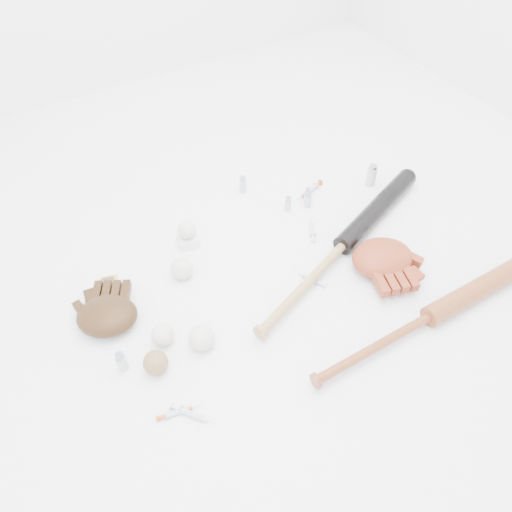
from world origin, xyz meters
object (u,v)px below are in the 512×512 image
bat_wood (430,316)px  glove_dark (107,316)px  bat_dark (343,245)px  pedestal (188,240)px

bat_wood → glove_dark: 1.02m
bat_dark → pedestal: size_ratio=14.51×
bat_dark → glove_dark: (-0.83, 0.13, 0.00)m
glove_dark → pedestal: (0.37, 0.19, -0.02)m
bat_dark → bat_wood: 0.39m
glove_dark → bat_wood: bearing=-2.5°
bat_wood → pedestal: bearing=125.9°
bat_wood → pedestal: size_ratio=13.50×
glove_dark → pedestal: size_ratio=3.26×
bat_dark → glove_dark: 0.84m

